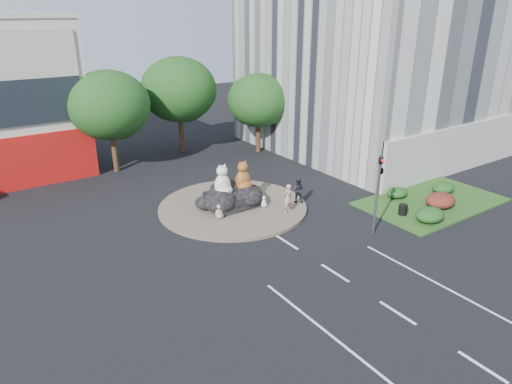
# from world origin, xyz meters

# --- Properties ---
(ground) EXTENTS (120.00, 120.00, 0.00)m
(ground) POSITION_xyz_m (0.00, 0.00, 0.00)
(ground) COLOR black
(ground) RESTS_ON ground
(roundabout_island) EXTENTS (10.00, 10.00, 0.20)m
(roundabout_island) POSITION_xyz_m (0.00, 10.00, 0.10)
(roundabout_island) COLOR brown
(roundabout_island) RESTS_ON ground
(rock_plinth) EXTENTS (3.20, 2.60, 0.90)m
(rock_plinth) POSITION_xyz_m (0.00, 10.00, 0.65)
(rock_plinth) COLOR black
(rock_plinth) RESTS_ON roundabout_island
(grass_verge) EXTENTS (10.00, 6.00, 0.12)m
(grass_verge) POSITION_xyz_m (12.00, 3.00, 0.06)
(grass_verge) COLOR #244517
(grass_verge) RESTS_ON ground
(tree_left) EXTENTS (6.46, 6.46, 8.27)m
(tree_left) POSITION_xyz_m (-3.93, 22.06, 5.25)
(tree_left) COLOR #382314
(tree_left) RESTS_ON ground
(tree_mid) EXTENTS (6.84, 6.84, 8.76)m
(tree_mid) POSITION_xyz_m (3.07, 24.06, 5.56)
(tree_mid) COLOR #382314
(tree_mid) RESTS_ON ground
(tree_right) EXTENTS (5.70, 5.70, 7.30)m
(tree_right) POSITION_xyz_m (9.07, 20.06, 4.63)
(tree_right) COLOR #382314
(tree_right) RESTS_ON ground
(hedge_near_green) EXTENTS (2.00, 1.60, 0.90)m
(hedge_near_green) POSITION_xyz_m (9.00, 1.00, 0.57)
(hedge_near_green) COLOR #133E16
(hedge_near_green) RESTS_ON grass_verge
(hedge_red) EXTENTS (2.20, 1.76, 0.99)m
(hedge_red) POSITION_xyz_m (11.50, 2.00, 0.61)
(hedge_red) COLOR #461812
(hedge_red) RESTS_ON grass_verge
(hedge_mid_green) EXTENTS (1.80, 1.44, 0.81)m
(hedge_mid_green) POSITION_xyz_m (14.00, 3.50, 0.53)
(hedge_mid_green) COLOR #133E16
(hedge_mid_green) RESTS_ON grass_verge
(hedge_back_green) EXTENTS (1.60, 1.28, 0.72)m
(hedge_back_green) POSITION_xyz_m (10.50, 4.80, 0.48)
(hedge_back_green) COLOR #133E16
(hedge_back_green) RESTS_ON grass_verge
(traffic_light) EXTENTS (0.44, 1.24, 5.00)m
(traffic_light) POSITION_xyz_m (5.10, 2.00, 3.62)
(traffic_light) COLOR #595B60
(traffic_light) RESTS_ON ground
(street_lamp) EXTENTS (2.34, 0.22, 8.06)m
(street_lamp) POSITION_xyz_m (12.82, 8.00, 4.55)
(street_lamp) COLOR #595B60
(street_lamp) RESTS_ON ground
(cat_white) EXTENTS (1.40, 1.24, 2.18)m
(cat_white) POSITION_xyz_m (-0.73, 10.05, 2.19)
(cat_white) COLOR silver
(cat_white) RESTS_ON rock_plinth
(cat_tabby) EXTENTS (1.31, 1.15, 2.10)m
(cat_tabby) POSITION_xyz_m (0.91, 10.11, 2.15)
(cat_tabby) COLOR #B86226
(cat_tabby) RESTS_ON rock_plinth
(kitten_calico) EXTENTS (0.60, 0.52, 0.99)m
(kitten_calico) POSITION_xyz_m (-1.74, 8.81, 0.70)
(kitten_calico) COLOR silver
(kitten_calico) RESTS_ON roundabout_island
(kitten_white) EXTENTS (0.64, 0.64, 0.81)m
(kitten_white) POSITION_xyz_m (1.60, 8.63, 0.61)
(kitten_white) COLOR silver
(kitten_white) RESTS_ON roundabout_island
(pedestrian_pink) EXTENTS (0.76, 0.55, 1.93)m
(pedestrian_pink) POSITION_xyz_m (2.41, 7.07, 1.16)
(pedestrian_pink) COLOR tan
(pedestrian_pink) RESTS_ON roundabout_island
(pedestrian_dark) EXTENTS (1.07, 1.06, 1.75)m
(pedestrian_dark) POSITION_xyz_m (4.00, 7.99, 1.07)
(pedestrian_dark) COLOR black
(pedestrian_dark) RESTS_ON roundabout_island
(litter_bin) EXTENTS (0.75, 0.75, 0.69)m
(litter_bin) POSITION_xyz_m (8.47, 2.64, 0.47)
(litter_bin) COLOR black
(litter_bin) RESTS_ON grass_verge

